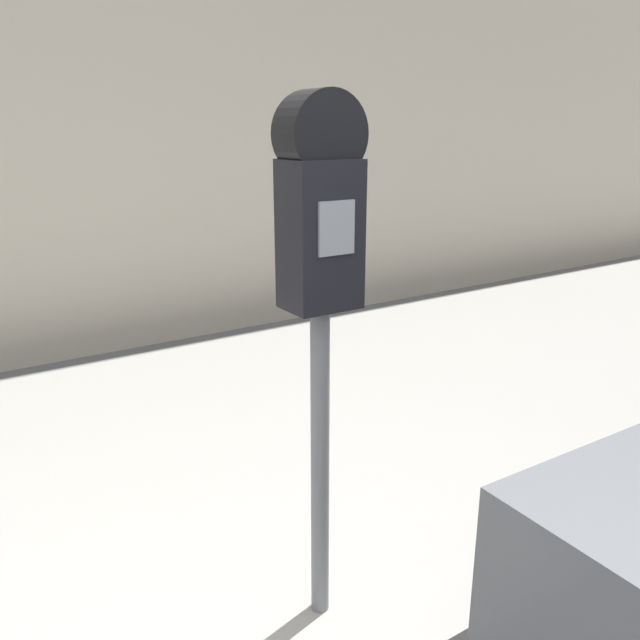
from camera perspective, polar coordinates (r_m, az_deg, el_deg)
name	(u,v)px	position (r m, az deg, el deg)	size (l,w,h in m)	color
sidewalk	(102,492)	(2.84, -19.29, -14.64)	(24.00, 2.80, 0.13)	#9E9B96
parking_meter	(320,248)	(1.57, 0.01, 6.57)	(0.21, 0.15, 1.47)	slate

